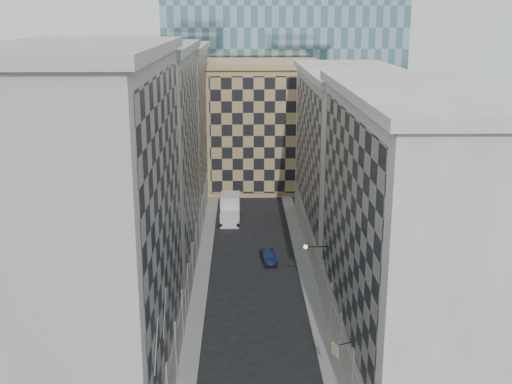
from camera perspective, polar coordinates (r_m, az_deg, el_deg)
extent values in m
cube|color=gray|center=(62.67, -4.96, -8.29)|extent=(1.50, 100.00, 0.15)
cube|color=gray|center=(62.88, 4.73, -8.20)|extent=(1.50, 100.00, 0.15)
cube|color=#A09B90|center=(41.80, -14.82, -4.29)|extent=(10.00, 22.00, 23.00)
cube|color=gray|center=(40.46, -8.23, -2.34)|extent=(0.25, 19.36, 18.00)
cube|color=#A09B90|center=(45.25, -7.76, -16.22)|extent=(0.45, 21.12, 3.20)
cube|color=#A09B90|center=(39.52, -16.02, 12.11)|extent=(10.80, 22.80, 0.70)
cylinder|color=#A09B90|center=(47.32, -7.61, -13.85)|extent=(0.90, 0.90, 4.40)
cylinder|color=#A09B90|center=(52.15, -6.97, -10.90)|extent=(0.90, 0.90, 4.40)
cube|color=gray|center=(62.68, -10.29, 2.06)|extent=(10.00, 22.00, 22.00)
cube|color=gray|center=(61.78, -5.87, 3.46)|extent=(0.25, 19.36, 17.00)
cube|color=gray|center=(64.92, -5.68, -5.99)|extent=(0.45, 21.12, 3.20)
cube|color=gray|center=(61.10, -10.81, 12.47)|extent=(10.80, 22.80, 0.70)
cylinder|color=gray|center=(57.11, -6.45, -8.46)|extent=(0.90, 0.90, 4.40)
cylinder|color=gray|center=(62.16, -6.01, -6.40)|extent=(0.90, 0.90, 4.40)
cylinder|color=gray|center=(67.28, -5.65, -4.66)|extent=(0.90, 0.90, 4.40)
cylinder|color=gray|center=(72.46, -5.34, -3.16)|extent=(0.90, 0.90, 4.40)
cube|color=#A09B90|center=(84.13, -8.03, 5.21)|extent=(10.00, 22.00, 21.00)
cube|color=gray|center=(83.45, -4.72, 6.27)|extent=(0.25, 19.36, 16.00)
cube|color=#A09B90|center=(85.73, -4.62, -0.61)|extent=(0.45, 21.12, 3.20)
cube|color=#A09B90|center=(82.92, -8.32, 12.61)|extent=(10.80, 22.80, 0.70)
cylinder|color=#A09B90|center=(77.68, -5.07, -1.87)|extent=(0.90, 0.90, 4.40)
cylinder|color=#A09B90|center=(82.93, -4.84, -0.74)|extent=(0.90, 0.90, 4.40)
cylinder|color=#A09B90|center=(88.22, -4.63, 0.26)|extent=(0.90, 0.90, 4.40)
cylinder|color=#A09B90|center=(93.53, -4.45, 1.14)|extent=(0.90, 0.90, 4.40)
cube|color=#B0AAA1|center=(46.56, 14.00, -4.15)|extent=(10.00, 26.00, 20.00)
cube|color=gray|center=(45.04, 8.12, -2.49)|extent=(0.25, 22.88, 15.00)
cube|color=#B0AAA1|center=(48.99, 7.77, -13.57)|extent=(0.45, 24.96, 3.20)
cube|color=#B0AAA1|center=(44.26, 14.88, 8.58)|extent=(10.80, 26.80, 0.70)
cylinder|color=#B0AAA1|center=(44.30, 9.07, -16.13)|extent=(0.90, 0.90, 4.40)
cylinder|color=#B0AAA1|center=(48.73, 7.97, -12.95)|extent=(0.90, 0.90, 4.40)
cylinder|color=#B0AAA1|center=(53.30, 7.08, -10.30)|extent=(0.90, 0.90, 4.40)
cylinder|color=#B0AAA1|center=(57.98, 6.34, -8.07)|extent=(0.90, 0.90, 4.40)
cube|color=#B0AAA1|center=(72.07, 8.46, 2.66)|extent=(10.00, 28.00, 19.00)
cube|color=gray|center=(71.08, 4.62, 3.84)|extent=(0.25, 24.64, 14.00)
cube|color=#B0AAA1|center=(73.56, 4.53, -3.35)|extent=(0.45, 26.88, 3.20)
cube|color=#B0AAA1|center=(70.57, 8.78, 10.48)|extent=(10.80, 28.80, 0.70)
cube|color=tan|center=(96.68, 0.58, 5.78)|extent=(16.00, 14.00, 18.00)
cube|color=tan|center=(89.69, 0.74, 5.02)|extent=(15.20, 0.25, 16.50)
cube|color=tan|center=(95.55, 0.60, 11.35)|extent=(16.80, 14.80, 0.80)
cube|color=#2C2822|center=(109.83, -0.72, 9.58)|extent=(6.00, 6.00, 28.00)
cylinder|color=gray|center=(36.00, -8.87, -13.39)|extent=(0.10, 2.33, 2.33)
cylinder|color=gray|center=(39.52, -8.13, -10.60)|extent=(0.10, 2.33, 2.33)
cylinder|color=black|center=(55.05, 5.36, -4.87)|extent=(1.80, 0.08, 0.08)
sphere|color=#FFE5B2|center=(54.95, 4.42, -4.88)|extent=(0.36, 0.36, 0.36)
cube|color=silver|center=(79.47, -2.36, -2.37)|extent=(2.35, 2.56, 1.88)
cube|color=silver|center=(81.87, -2.29, -1.33)|extent=(2.48, 3.81, 3.25)
cylinder|color=black|center=(78.87, -3.13, -2.88)|extent=(0.33, 0.95, 0.94)
cylinder|color=black|center=(78.79, -1.61, -2.88)|extent=(0.33, 0.95, 0.94)
cylinder|color=black|center=(83.45, -2.97, -1.84)|extent=(0.33, 0.95, 0.94)
cylinder|color=black|center=(83.38, -1.54, -1.84)|extent=(0.33, 0.95, 0.94)
imported|color=#0E1735|center=(68.05, 1.12, -5.76)|extent=(1.78, 3.93, 1.25)
cylinder|color=black|center=(44.04, 7.96, -13.19)|extent=(0.85, 0.42, 0.06)
cube|color=tan|center=(44.16, 7.01, -13.74)|extent=(0.39, 0.75, 0.79)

